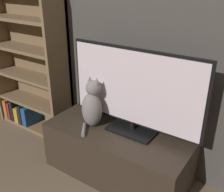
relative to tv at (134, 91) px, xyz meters
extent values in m
cube|color=#47423D|center=(-0.09, 0.24, 0.55)|extent=(4.80, 0.05, 2.60)
cube|color=#33281E|center=(-0.09, -0.07, -0.54)|extent=(1.16, 0.52, 0.41)
cube|color=black|center=(0.00, 0.00, -0.33)|extent=(0.38, 0.23, 0.02)
cylinder|color=black|center=(0.00, 0.00, -0.28)|extent=(0.04, 0.04, 0.07)
cube|color=black|center=(0.00, 0.00, 0.03)|extent=(1.07, 0.02, 0.59)
cube|color=silver|center=(0.00, -0.01, 0.03)|extent=(1.04, 0.01, 0.55)
ellipsoid|color=gray|center=(-0.31, -0.12, -0.19)|extent=(0.17, 0.15, 0.29)
ellipsoid|color=black|center=(-0.31, -0.06, -0.21)|extent=(0.09, 0.05, 0.16)
sphere|color=gray|center=(-0.31, -0.09, -0.02)|extent=(0.12, 0.12, 0.12)
cone|color=gray|center=(-0.34, -0.09, 0.05)|extent=(0.04, 0.04, 0.04)
cone|color=gray|center=(-0.28, -0.09, 0.05)|extent=(0.04, 0.04, 0.04)
cylinder|color=gray|center=(-0.31, -0.22, -0.32)|extent=(0.12, 0.16, 0.03)
cube|color=brown|center=(-1.68, 0.06, -0.02)|extent=(0.03, 0.28, 1.45)
cube|color=brown|center=(-0.82, 0.06, -0.02)|extent=(0.03, 0.28, 1.45)
cube|color=brown|center=(-1.25, 0.19, -0.02)|extent=(0.89, 0.03, 1.45)
cube|color=brown|center=(-1.25, 0.06, -0.73)|extent=(0.83, 0.25, 0.03)
cube|color=brown|center=(-1.25, 0.06, -0.45)|extent=(0.83, 0.25, 0.03)
cube|color=brown|center=(-1.25, 0.06, -0.16)|extent=(0.83, 0.25, 0.03)
cube|color=brown|center=(-1.25, 0.06, 0.12)|extent=(0.83, 0.25, 0.03)
cube|color=brown|center=(-1.25, 0.06, 0.40)|extent=(0.83, 0.25, 0.03)
cube|color=#AD662D|center=(-1.62, 0.03, -0.61)|extent=(0.05, 0.18, 0.22)
cube|color=maroon|center=(-1.56, 0.03, -0.62)|extent=(0.04, 0.18, 0.20)
cube|color=black|center=(-1.51, 0.02, -0.60)|extent=(0.04, 0.17, 0.24)
cube|color=#B79323|center=(-1.44, 0.05, -0.63)|extent=(0.07, 0.22, 0.17)
cube|color=black|center=(-1.37, 0.02, -0.61)|extent=(0.05, 0.17, 0.22)
cube|color=navy|center=(-1.30, 0.05, -0.61)|extent=(0.07, 0.23, 0.21)
camera|label=1|loc=(0.86, -1.54, 0.77)|focal=42.00mm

